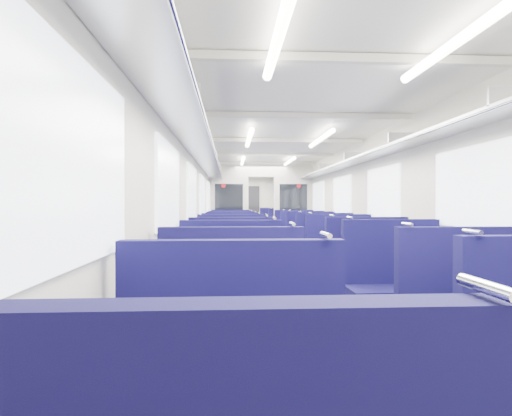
% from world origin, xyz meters
% --- Properties ---
extents(floor, '(2.80, 18.00, 0.01)m').
position_xyz_m(floor, '(0.00, 0.00, 0.00)').
color(floor, black).
rests_on(floor, ground).
extents(ceiling, '(2.80, 18.00, 0.01)m').
position_xyz_m(ceiling, '(0.00, 0.00, 2.35)').
color(ceiling, white).
rests_on(ceiling, wall_left).
extents(wall_left, '(0.02, 18.00, 2.35)m').
position_xyz_m(wall_left, '(-1.40, 0.00, 1.18)').
color(wall_left, beige).
rests_on(wall_left, floor).
extents(dado_left, '(0.03, 17.90, 0.70)m').
position_xyz_m(dado_left, '(-1.39, 0.00, 0.35)').
color(dado_left, '#13113A').
rests_on(dado_left, floor).
extents(wall_right, '(0.02, 18.00, 2.35)m').
position_xyz_m(wall_right, '(1.40, 0.00, 1.18)').
color(wall_right, beige).
rests_on(wall_right, floor).
extents(dado_right, '(0.03, 17.90, 0.70)m').
position_xyz_m(dado_right, '(1.39, 0.00, 0.35)').
color(dado_right, '#13113A').
rests_on(dado_right, floor).
extents(wall_far, '(2.80, 0.02, 2.35)m').
position_xyz_m(wall_far, '(0.00, 9.00, 1.18)').
color(wall_far, beige).
rests_on(wall_far, floor).
extents(luggage_rack_left, '(0.36, 17.40, 0.18)m').
position_xyz_m(luggage_rack_left, '(-1.21, 0.00, 1.97)').
color(luggage_rack_left, '#B2B5BA').
rests_on(luggage_rack_left, wall_left).
extents(luggage_rack_right, '(0.36, 17.40, 0.18)m').
position_xyz_m(luggage_rack_right, '(1.21, 0.00, 1.97)').
color(luggage_rack_right, '#B2B5BA').
rests_on(luggage_rack_right, wall_right).
extents(windows, '(2.78, 15.60, 0.75)m').
position_xyz_m(windows, '(0.00, -0.46, 1.42)').
color(windows, white).
rests_on(windows, wall_left).
extents(ceiling_fittings, '(2.70, 16.06, 0.11)m').
position_xyz_m(ceiling_fittings, '(0.00, -0.26, 2.29)').
color(ceiling_fittings, beige).
rests_on(ceiling_fittings, ceiling).
extents(end_door, '(0.75, 0.06, 2.00)m').
position_xyz_m(end_door, '(0.00, 8.94, 1.00)').
color(end_door, black).
rests_on(end_door, floor).
extents(bulkhead, '(2.80, 0.10, 2.35)m').
position_xyz_m(bulkhead, '(-0.00, 2.61, 1.23)').
color(bulkhead, beige).
rests_on(bulkhead, floor).
extents(seat_4, '(1.02, 0.56, 1.14)m').
position_xyz_m(seat_4, '(-0.83, -5.88, 0.35)').
color(seat_4, '#110E46').
rests_on(seat_4, floor).
extents(seat_5, '(1.02, 0.56, 1.14)m').
position_xyz_m(seat_5, '(0.83, -5.97, 0.35)').
color(seat_5, '#110E46').
rests_on(seat_5, floor).
extents(seat_6, '(1.02, 0.56, 1.14)m').
position_xyz_m(seat_6, '(-0.83, -4.92, 0.35)').
color(seat_6, '#110E46').
rests_on(seat_6, floor).
extents(seat_7, '(1.02, 0.56, 1.14)m').
position_xyz_m(seat_7, '(0.83, -4.80, 0.35)').
color(seat_7, '#110E46').
rests_on(seat_7, floor).
extents(seat_8, '(1.02, 0.56, 1.14)m').
position_xyz_m(seat_8, '(-0.83, -3.74, 0.35)').
color(seat_8, '#110E46').
rests_on(seat_8, floor).
extents(seat_9, '(1.02, 0.56, 1.14)m').
position_xyz_m(seat_9, '(0.83, -3.73, 0.35)').
color(seat_9, '#110E46').
rests_on(seat_9, floor).
extents(seat_10, '(1.02, 0.56, 1.14)m').
position_xyz_m(seat_10, '(-0.83, -2.64, 0.35)').
color(seat_10, '#110E46').
rests_on(seat_10, floor).
extents(seat_11, '(1.02, 0.56, 1.14)m').
position_xyz_m(seat_11, '(0.83, -2.63, 0.35)').
color(seat_11, '#110E46').
rests_on(seat_11, floor).
extents(seat_12, '(1.02, 0.56, 1.14)m').
position_xyz_m(seat_12, '(-0.83, -1.42, 0.35)').
color(seat_12, '#110E46').
rests_on(seat_12, floor).
extents(seat_13, '(1.02, 0.56, 1.14)m').
position_xyz_m(seat_13, '(0.83, -1.37, 0.35)').
color(seat_13, '#110E46').
rests_on(seat_13, floor).
extents(seat_14, '(1.02, 0.56, 1.14)m').
position_xyz_m(seat_14, '(-0.83, -0.32, 0.35)').
color(seat_14, '#110E46').
rests_on(seat_14, floor).
extents(seat_15, '(1.02, 0.56, 1.14)m').
position_xyz_m(seat_15, '(0.83, -0.29, 0.35)').
color(seat_15, '#110E46').
rests_on(seat_15, floor).
extents(seat_16, '(1.02, 0.56, 1.14)m').
position_xyz_m(seat_16, '(-0.83, 0.83, 0.35)').
color(seat_16, '#110E46').
rests_on(seat_16, floor).
extents(seat_17, '(1.02, 0.56, 1.14)m').
position_xyz_m(seat_17, '(0.83, 0.99, 0.35)').
color(seat_17, '#110E46').
rests_on(seat_17, floor).
extents(seat_18, '(1.02, 0.56, 1.14)m').
position_xyz_m(seat_18, '(-0.83, 2.19, 0.35)').
color(seat_18, '#110E46').
rests_on(seat_18, floor).
extents(seat_19, '(1.02, 0.56, 1.14)m').
position_xyz_m(seat_19, '(0.83, 2.03, 0.35)').
color(seat_19, '#110E46').
rests_on(seat_19, floor).
extents(seat_20, '(1.02, 0.56, 1.14)m').
position_xyz_m(seat_20, '(-0.83, 4.24, 0.35)').
color(seat_20, '#110E46').
rests_on(seat_20, floor).
extents(seat_21, '(1.02, 0.56, 1.14)m').
position_xyz_m(seat_21, '(0.83, 4.19, 0.35)').
color(seat_21, '#110E46').
rests_on(seat_21, floor).
extents(seat_22, '(1.02, 0.56, 1.14)m').
position_xyz_m(seat_22, '(-0.83, 5.24, 0.35)').
color(seat_22, '#110E46').
rests_on(seat_22, floor).
extents(seat_23, '(1.02, 0.56, 1.14)m').
position_xyz_m(seat_23, '(0.83, 5.20, 0.35)').
color(seat_23, '#110E46').
rests_on(seat_23, floor).
extents(seat_24, '(1.02, 0.56, 1.14)m').
position_xyz_m(seat_24, '(-0.83, 6.50, 0.35)').
color(seat_24, '#110E46').
rests_on(seat_24, floor).
extents(seat_25, '(1.02, 0.56, 1.14)m').
position_xyz_m(seat_25, '(0.83, 6.33, 0.35)').
color(seat_25, '#110E46').
rests_on(seat_25, floor).
extents(seat_26, '(1.02, 0.56, 1.14)m').
position_xyz_m(seat_26, '(-0.83, 7.50, 0.35)').
color(seat_26, '#110E46').
rests_on(seat_26, floor).
extents(seat_27, '(1.02, 0.56, 1.14)m').
position_xyz_m(seat_27, '(0.83, 7.65, 0.35)').
color(seat_27, '#110E46').
rests_on(seat_27, floor).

